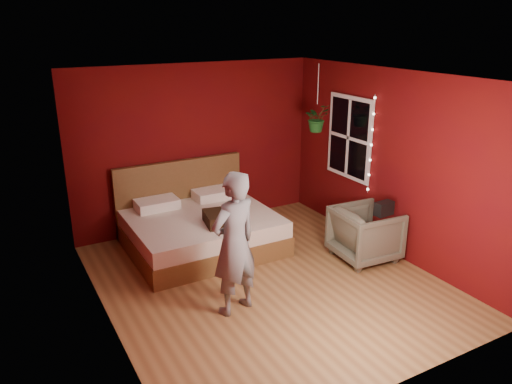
# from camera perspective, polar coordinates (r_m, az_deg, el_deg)

# --- Properties ---
(floor) EXTENTS (4.50, 4.50, 0.00)m
(floor) POSITION_cam_1_polar(r_m,az_deg,el_deg) (6.57, 1.33, -10.15)
(floor) COLOR olive
(floor) RESTS_ON ground
(room_walls) EXTENTS (4.04, 4.54, 2.62)m
(room_walls) POSITION_cam_1_polar(r_m,az_deg,el_deg) (5.93, 1.45, 4.14)
(room_walls) COLOR #5D0D09
(room_walls) RESTS_ON ground
(window) EXTENTS (0.05, 0.97, 1.27)m
(window) POSITION_cam_1_polar(r_m,az_deg,el_deg) (7.80, 10.61, 6.13)
(window) COLOR white
(window) RESTS_ON room_walls
(fairy_lights) EXTENTS (0.04, 0.04, 1.45)m
(fairy_lights) POSITION_cam_1_polar(r_m,az_deg,el_deg) (7.40, 13.04, 5.26)
(fairy_lights) COLOR silver
(fairy_lights) RESTS_ON room_walls
(bed) EXTENTS (2.08, 1.76, 1.14)m
(bed) POSITION_cam_1_polar(r_m,az_deg,el_deg) (7.44, -6.48, -4.04)
(bed) COLOR brown
(bed) RESTS_ON ground
(person) EXTENTS (0.70, 0.55, 1.69)m
(person) POSITION_cam_1_polar(r_m,az_deg,el_deg) (5.59, -2.52, -5.94)
(person) COLOR slate
(person) RESTS_ON ground
(armchair) EXTENTS (0.88, 0.86, 0.75)m
(armchair) POSITION_cam_1_polar(r_m,az_deg,el_deg) (7.16, 12.40, -4.68)
(armchair) COLOR #62604D
(armchair) RESTS_ON ground
(handbag) EXTENTS (0.27, 0.15, 0.19)m
(handbag) POSITION_cam_1_polar(r_m,az_deg,el_deg) (6.82, 14.43, -1.82)
(handbag) COLOR black
(handbag) RESTS_ON armchair
(throw_pillow) EXTENTS (0.55, 0.55, 0.17)m
(throw_pillow) POSITION_cam_1_polar(r_m,az_deg,el_deg) (6.95, -3.86, -2.98)
(throw_pillow) COLOR black
(throw_pillow) RESTS_ON bed
(hanging_plant) EXTENTS (0.40, 0.35, 1.01)m
(hanging_plant) POSITION_cam_1_polar(r_m,az_deg,el_deg) (7.68, 6.96, 8.40)
(hanging_plant) COLOR silver
(hanging_plant) RESTS_ON room_walls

